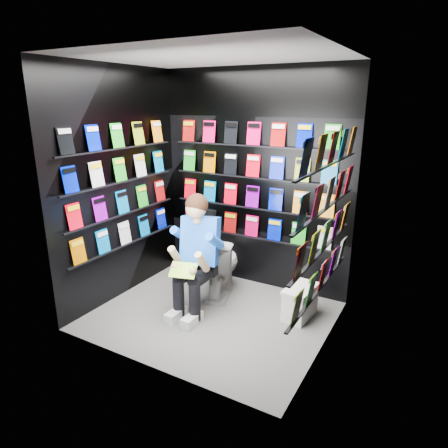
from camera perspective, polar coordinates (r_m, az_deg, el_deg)
The scene contains 14 objects.
floor at distance 4.42m, azimuth -1.82°, elevation -12.94°, with size 2.40×2.40×0.00m, color #5C5B59.
ceiling at distance 3.84m, azimuth -2.21°, elevation 22.88°, with size 2.40×2.40×0.00m, color white.
wall_back at distance 4.79m, azimuth 4.28°, elevation 6.10°, with size 2.40×0.04×2.60m, color black.
wall_front at distance 3.15m, azimuth -11.51°, elevation -0.09°, with size 2.40×0.04×2.60m, color black.
wall_left at distance 4.66m, azimuth -14.75°, elevation 5.26°, with size 0.04×2.00×2.60m, color black.
wall_right at distance 3.48m, azimuth 15.13°, elevation 1.28°, with size 0.04×2.00×2.60m, color black.
comics_back at distance 4.77m, azimuth 4.13°, elevation 6.10°, with size 2.10×0.06×1.37m, color #F60319, non-canonical shape.
comics_left at distance 4.64m, azimuth -14.48°, elevation 5.29°, with size 0.06×1.70×1.37m, color #F60319, non-canonical shape.
comics_right at distance 3.48m, azimuth 14.66°, elevation 1.42°, with size 0.06×1.70×1.37m, color #F60319, non-canonical shape.
toilet at distance 4.73m, azimuth -0.66°, elevation -5.86°, with size 0.42×0.75×0.73m, color white.
longbox at distance 4.39m, azimuth 10.79°, elevation -11.08°, with size 0.23×0.42×0.32m, color white.
longbox_lid at distance 4.32m, azimuth 10.92°, elevation -9.04°, with size 0.25×0.45×0.03m, color white.
reader at distance 4.28m, azimuth -3.24°, elevation -2.53°, with size 0.53×0.78×1.43m, color blue, non-canonical shape.
held_comic at distance 4.08m, azimuth -5.86°, elevation -6.58°, with size 0.27×0.01×0.19m, color green.
Camera 1 is at (2.00, -3.26, 2.22)m, focal length 32.00 mm.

